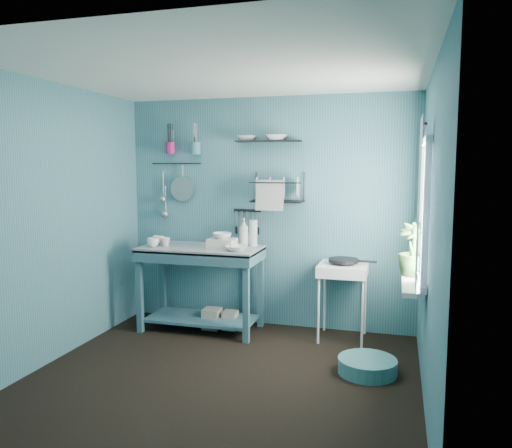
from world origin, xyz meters
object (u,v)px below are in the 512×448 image
(potted_plant, at_px, (413,249))
(soap_bottle, at_px, (244,232))
(wash_tub, at_px, (222,243))
(mug_right, at_px, (158,240))
(storage_tin_small, at_px, (230,320))
(colander, at_px, (182,189))
(utensil_cup_teal, at_px, (196,148))
(storage_tin_large, at_px, (212,319))
(work_counter, at_px, (201,288))
(dish_rack, at_px, (277,187))
(utensil_cup_magenta, at_px, (170,148))
(mug_left, at_px, (153,243))
(water_bottle, at_px, (253,233))
(hotplate_stand, at_px, (343,302))
(frying_pan, at_px, (343,260))
(floor_basin, at_px, (367,366))
(mug_mid, at_px, (166,242))

(potted_plant, bearing_deg, soap_bottle, 157.98)
(wash_tub, bearing_deg, mug_right, 178.47)
(soap_bottle, xyz_separation_m, storage_tin_small, (-0.12, -0.12, -0.95))
(soap_bottle, xyz_separation_m, colander, (-0.77, 0.14, 0.45))
(mug_right, distance_m, soap_bottle, 0.95)
(storage_tin_small, bearing_deg, mug_right, -174.29)
(utensil_cup_teal, distance_m, storage_tin_large, 1.88)
(soap_bottle, distance_m, utensil_cup_teal, 1.08)
(work_counter, distance_m, utensil_cup_teal, 1.54)
(dish_rack, xyz_separation_m, utensil_cup_magenta, (-1.25, 0.05, 0.42))
(mug_left, bearing_deg, potted_plant, -7.31)
(storage_tin_small, bearing_deg, utensil_cup_magenta, 163.73)
(work_counter, height_order, mug_right, mug_right)
(water_bottle, bearing_deg, dish_rack, 8.30)
(hotplate_stand, relative_size, storage_tin_large, 3.53)
(colander, relative_size, potted_plant, 0.62)
(mug_left, bearing_deg, storage_tin_large, 19.90)
(water_bottle, xyz_separation_m, storage_tin_small, (-0.22, -0.14, -0.95))
(wash_tub, xyz_separation_m, utensil_cup_teal, (-0.42, 0.33, 1.00))
(wash_tub, xyz_separation_m, utensil_cup_magenta, (-0.73, 0.33, 1.01))
(frying_pan, height_order, utensil_cup_magenta, utensil_cup_magenta)
(water_bottle, relative_size, dish_rack, 0.51)
(wash_tub, relative_size, frying_pan, 0.93)
(wash_tub, bearing_deg, dish_rack, 27.83)
(potted_plant, bearing_deg, floor_basin, -149.09)
(work_counter, relative_size, dish_rack, 2.32)
(mug_mid, height_order, frying_pan, mug_mid)
(work_counter, relative_size, storage_tin_large, 5.81)
(mug_left, distance_m, wash_tub, 0.74)
(soap_bottle, relative_size, potted_plant, 0.66)
(water_bottle, relative_size, storage_tin_small, 1.40)
(soap_bottle, xyz_separation_m, hotplate_stand, (1.08, -0.09, -0.67))
(storage_tin_large, distance_m, storage_tin_small, 0.20)
(mug_right, bearing_deg, storage_tin_small, 5.71)
(dish_rack, xyz_separation_m, colander, (-1.13, 0.08, -0.03))
(wash_tub, relative_size, colander, 1.00)
(mug_mid, distance_m, water_bottle, 0.95)
(work_counter, xyz_separation_m, floor_basin, (1.80, -0.70, -0.39))
(work_counter, distance_m, soap_bottle, 0.76)
(utensil_cup_magenta, bearing_deg, work_counter, -32.68)
(potted_plant, bearing_deg, water_bottle, 156.17)
(storage_tin_large, bearing_deg, frying_pan, 2.56)
(potted_plant, bearing_deg, work_counter, 166.95)
(soap_bottle, xyz_separation_m, frying_pan, (1.08, -0.09, -0.24))
(storage_tin_large, bearing_deg, floor_basin, -23.81)
(hotplate_stand, relative_size, floor_basin, 1.56)
(mug_left, xyz_separation_m, utensil_cup_magenta, (0.00, 0.47, 1.01))
(floor_basin, bearing_deg, dish_rack, 136.96)
(wash_tub, distance_m, water_bottle, 0.37)
(hotplate_stand, bearing_deg, potted_plant, -43.93)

